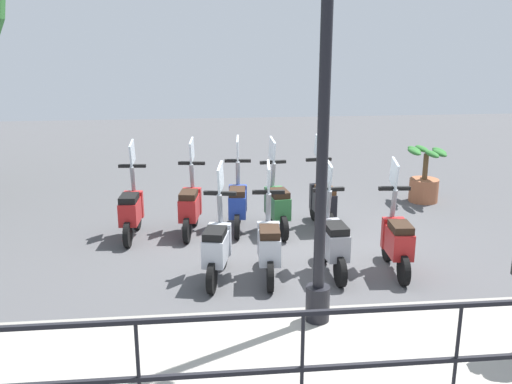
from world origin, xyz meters
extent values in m
plane|color=#4C4C4F|center=(0.00, 0.00, 0.00)|extent=(28.00, 28.00, 0.00)
cube|color=#A39E93|center=(-3.20, 0.00, 0.07)|extent=(2.20, 20.00, 0.15)
cube|color=gray|center=(-2.15, 0.00, 0.07)|extent=(0.10, 20.00, 0.15)
cube|color=black|center=(-4.20, 0.00, 1.20)|extent=(0.04, 16.00, 0.04)
cube|color=black|center=(-4.20, 0.00, 0.73)|extent=(0.04, 16.00, 0.04)
cylinder|color=black|center=(-4.20, -0.62, 0.68)|extent=(0.03, 0.03, 1.05)
cylinder|color=black|center=(-4.20, 0.62, 0.68)|extent=(0.03, 0.03, 1.05)
cylinder|color=black|center=(-2.40, 0.10, 0.35)|extent=(0.26, 0.26, 0.40)
cylinder|color=black|center=(-2.40, 0.10, 2.44)|extent=(0.12, 0.12, 4.57)
cylinder|color=#9E5B3D|center=(2.36, -3.03, 0.23)|extent=(0.56, 0.56, 0.45)
cylinder|color=brown|center=(2.36, -3.03, 0.70)|extent=(0.10, 0.10, 0.50)
ellipsoid|color=#2D6B2D|center=(2.61, -3.03, 1.00)|extent=(0.56, 0.16, 0.10)
ellipsoid|color=#2D6B2D|center=(2.11, -3.03, 1.00)|extent=(0.56, 0.16, 0.10)
ellipsoid|color=#2D6B2D|center=(2.36, -2.78, 1.00)|extent=(0.56, 0.16, 0.10)
ellipsoid|color=#2D6B2D|center=(2.36, -3.28, 1.00)|extent=(0.56, 0.16, 0.10)
ellipsoid|color=#2D6B2D|center=(2.54, -2.85, 1.00)|extent=(0.56, 0.16, 0.10)
ellipsoid|color=#2D6B2D|center=(2.18, -3.21, 1.00)|extent=(0.56, 0.16, 0.10)
cylinder|color=black|center=(-0.48, -1.35, 0.20)|extent=(0.40, 0.11, 0.40)
cylinder|color=black|center=(-1.31, -1.29, 0.20)|extent=(0.40, 0.11, 0.40)
cube|color=#B21E1E|center=(-0.98, -1.31, 0.48)|extent=(0.62, 0.32, 0.36)
cube|color=#B21E1E|center=(-0.69, -1.33, 0.50)|extent=(0.14, 0.31, 0.44)
cube|color=black|center=(-1.05, -1.31, 0.71)|extent=(0.42, 0.29, 0.10)
cylinder|color=gray|center=(-0.63, -1.34, 0.85)|extent=(0.19, 0.08, 0.55)
cube|color=black|center=(-0.63, -1.34, 1.13)|extent=(0.09, 0.44, 0.05)
cube|color=silver|center=(-0.57, -1.34, 1.33)|extent=(0.39, 0.06, 0.42)
cylinder|color=black|center=(-0.44, -0.41, 0.20)|extent=(0.40, 0.10, 0.40)
cylinder|color=black|center=(-1.27, -0.45, 0.20)|extent=(0.40, 0.10, 0.40)
cube|color=gray|center=(-0.94, -0.43, 0.48)|extent=(0.61, 0.31, 0.36)
cube|color=gray|center=(-0.65, -0.42, 0.50)|extent=(0.13, 0.31, 0.44)
cube|color=black|center=(-1.01, -0.44, 0.71)|extent=(0.41, 0.28, 0.10)
cylinder|color=gray|center=(-0.59, -0.42, 0.85)|extent=(0.19, 0.08, 0.55)
cube|color=black|center=(-0.59, -0.42, 1.13)|extent=(0.08, 0.44, 0.05)
cube|color=silver|center=(-0.53, -0.41, 1.33)|extent=(0.39, 0.05, 0.42)
cylinder|color=black|center=(-0.48, 0.41, 0.20)|extent=(0.41, 0.11, 0.40)
cylinder|color=black|center=(-1.31, 0.48, 0.20)|extent=(0.41, 0.11, 0.40)
cube|color=#B7BCC6|center=(-0.98, 0.45, 0.48)|extent=(0.62, 0.33, 0.36)
cube|color=#B7BCC6|center=(-0.69, 0.42, 0.50)|extent=(0.15, 0.31, 0.44)
cube|color=black|center=(-1.05, 0.46, 0.71)|extent=(0.42, 0.29, 0.10)
cylinder|color=gray|center=(-0.63, 0.42, 0.85)|extent=(0.19, 0.09, 0.55)
cube|color=black|center=(-0.63, 0.42, 1.13)|extent=(0.10, 0.44, 0.05)
cube|color=silver|center=(-0.57, 0.41, 1.33)|extent=(0.39, 0.06, 0.42)
cylinder|color=black|center=(-0.48, 1.04, 0.20)|extent=(0.41, 0.17, 0.40)
cylinder|color=black|center=(-1.29, 1.22, 0.20)|extent=(0.41, 0.17, 0.40)
cube|color=#B7BCC6|center=(-0.96, 1.15, 0.48)|extent=(0.65, 0.41, 0.36)
cube|color=#B7BCC6|center=(-0.68, 1.09, 0.50)|extent=(0.18, 0.32, 0.44)
cube|color=black|center=(-1.03, 1.17, 0.71)|extent=(0.45, 0.34, 0.10)
cylinder|color=gray|center=(-0.62, 1.07, 0.85)|extent=(0.19, 0.11, 0.55)
cube|color=black|center=(-0.62, 1.07, 1.13)|extent=(0.16, 0.44, 0.05)
cube|color=silver|center=(-0.56, 1.06, 1.33)|extent=(0.38, 0.11, 0.42)
cylinder|color=black|center=(1.44, -0.67, 0.20)|extent=(0.40, 0.11, 0.40)
cylinder|color=black|center=(0.62, -0.74, 0.20)|extent=(0.40, 0.11, 0.40)
cube|color=black|center=(0.95, -0.71, 0.48)|extent=(0.62, 0.33, 0.36)
cube|color=black|center=(1.23, -0.69, 0.50)|extent=(0.14, 0.31, 0.44)
cube|color=#4C2D19|center=(0.88, -0.72, 0.71)|extent=(0.42, 0.29, 0.10)
cylinder|color=gray|center=(1.29, -0.69, 0.85)|extent=(0.19, 0.08, 0.55)
cube|color=black|center=(1.29, -0.69, 1.13)|extent=(0.09, 0.44, 0.05)
cube|color=silver|center=(1.35, -0.68, 1.33)|extent=(0.39, 0.06, 0.42)
cylinder|color=black|center=(1.32, 0.13, 0.20)|extent=(0.41, 0.13, 0.40)
cylinder|color=black|center=(0.50, 0.03, 0.20)|extent=(0.41, 0.13, 0.40)
cube|color=#2D6B38|center=(0.83, 0.07, 0.48)|extent=(0.63, 0.35, 0.36)
cube|color=#2D6B38|center=(1.12, 0.11, 0.50)|extent=(0.16, 0.31, 0.44)
cube|color=black|center=(0.76, 0.06, 0.71)|extent=(0.43, 0.31, 0.10)
cylinder|color=gray|center=(1.17, 0.11, 0.85)|extent=(0.19, 0.09, 0.55)
cube|color=black|center=(1.17, 0.11, 1.13)|extent=(0.11, 0.44, 0.05)
cube|color=silver|center=(1.23, 0.12, 1.33)|extent=(0.39, 0.08, 0.42)
cylinder|color=black|center=(1.49, 0.67, 0.20)|extent=(0.41, 0.12, 0.40)
cylinder|color=black|center=(0.66, 0.76, 0.20)|extent=(0.41, 0.12, 0.40)
cube|color=navy|center=(0.99, 0.72, 0.48)|extent=(0.63, 0.34, 0.36)
cube|color=navy|center=(1.28, 0.69, 0.50)|extent=(0.15, 0.31, 0.44)
cube|color=black|center=(0.92, 0.73, 0.71)|extent=(0.42, 0.30, 0.10)
cylinder|color=gray|center=(1.34, 0.69, 0.85)|extent=(0.19, 0.09, 0.55)
cube|color=black|center=(1.34, 0.69, 1.13)|extent=(0.10, 0.44, 0.05)
cube|color=silver|center=(1.40, 0.68, 1.33)|extent=(0.39, 0.07, 0.42)
cylinder|color=black|center=(1.39, 1.43, 0.20)|extent=(0.41, 0.14, 0.40)
cylinder|color=black|center=(0.57, 1.56, 0.20)|extent=(0.41, 0.14, 0.40)
cube|color=#B21E1E|center=(0.89, 1.51, 0.48)|extent=(0.64, 0.37, 0.36)
cube|color=#B21E1E|center=(1.18, 1.46, 0.50)|extent=(0.16, 0.31, 0.44)
cube|color=black|center=(0.83, 1.52, 0.71)|extent=(0.43, 0.32, 0.10)
cylinder|color=gray|center=(1.24, 1.46, 0.85)|extent=(0.19, 0.10, 0.55)
cube|color=black|center=(1.24, 1.46, 1.13)|extent=(0.12, 0.44, 0.05)
cube|color=silver|center=(1.30, 1.45, 1.33)|extent=(0.39, 0.09, 0.42)
cylinder|color=black|center=(1.29, 2.40, 0.20)|extent=(0.41, 0.11, 0.40)
cylinder|color=black|center=(0.46, 2.46, 0.20)|extent=(0.41, 0.11, 0.40)
cube|color=#B21E1E|center=(0.79, 2.44, 0.48)|extent=(0.62, 0.33, 0.36)
cube|color=#B21E1E|center=(1.08, 2.41, 0.50)|extent=(0.14, 0.31, 0.44)
cube|color=black|center=(0.72, 2.44, 0.71)|extent=(0.42, 0.29, 0.10)
cylinder|color=gray|center=(1.14, 2.41, 0.85)|extent=(0.19, 0.08, 0.55)
cube|color=black|center=(1.14, 2.41, 1.13)|extent=(0.10, 0.44, 0.05)
cube|color=silver|center=(1.20, 2.40, 1.33)|extent=(0.39, 0.06, 0.42)
camera|label=1|loc=(-7.97, 1.37, 3.22)|focal=40.00mm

